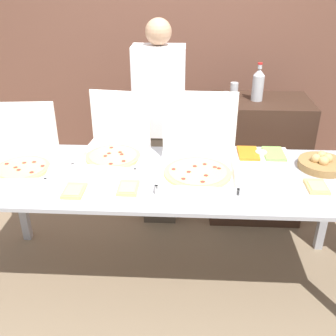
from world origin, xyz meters
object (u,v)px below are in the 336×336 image
Objects in this scene: pizza_box_far_right at (115,147)px; veggie_tray at (261,156)px; paper_plate_front_center at (317,187)px; soda_can_colored at (226,100)px; soda_bottle at (258,84)px; bread_basket at (322,163)px; pizza_box_near_right at (23,159)px; paper_plate_front_left at (128,189)px; paper_plate_front_right at (74,192)px; pizza_box_near_left at (198,160)px; soda_can_silver at (234,90)px; person_guest_cap at (159,125)px.

pizza_box_far_right reaches higher than veggie_tray.
paper_plate_front_center is 1.00m from soda_can_colored.
veggie_tray is at bearing -61.31° from soda_can_colored.
soda_can_colored is (-0.27, -0.21, -0.07)m from soda_bottle.
bread_basket is 2.48× the size of soda_can_colored.
pizza_box_near_right reaches higher than bread_basket.
paper_plate_front_left is at bearing -163.80° from bread_basket.
pizza_box_far_right is 3.97× the size of soda_can_colored.
veggie_tray is at bearing 162.39° from bread_basket.
paper_plate_front_right is (-0.16, -0.50, -0.06)m from pizza_box_far_right.
pizza_box_near_left is at bearing -172.85° from bread_basket.
paper_plate_front_left is 0.98m from veggie_tray.
pizza_box_far_right reaches higher than paper_plate_front_center.
soda_can_silver is (0.30, 0.91, 0.20)m from pizza_box_near_left.
pizza_box_far_right is at bearing 108.76° from paper_plate_front_left.
soda_can_silver is at bearing 72.54° from soda_can_colored.
pizza_box_near_right is 3.73× the size of soda_can_silver.
person_guest_cap is at bearing 66.99° from paper_plate_front_right.
paper_plate_front_right is (-1.44, -0.12, 0.00)m from paper_plate_front_center.
pizza_box_far_right is at bearing -148.33° from soda_bottle.
person_guest_cap is (-0.60, -0.21, -0.24)m from soda_can_silver.
pizza_box_far_right is 1.64× the size of soda_bottle.
veggie_tray is 0.54m from soda_can_colored.
paper_plate_front_left is 0.97m from person_guest_cap.
soda_can_silver is at bearing 73.51° from pizza_box_near_left.
soda_can_colored is at bearing 118.69° from veggie_tray.
pizza_box_near_right is at bearing -154.26° from soda_can_colored.
soda_can_silver reaches higher than paper_plate_front_center.
pizza_box_far_right is 0.48m from paper_plate_front_left.
soda_can_silver is 0.07× the size of person_guest_cap.
paper_plate_front_center is at bearing 4.94° from paper_plate_front_right.
pizza_box_near_left is at bearing -119.68° from soda_bottle.
paper_plate_front_left is at bearing -176.22° from paper_plate_front_center.
pizza_box_near_left is at bearing 31.61° from paper_plate_front_left.
bread_basket is at bearing 8.95° from pizza_box_near_left.
pizza_box_far_right is 1.27m from soda_bottle.
soda_bottle reaches higher than paper_plate_front_center.
bread_basket is 0.18× the size of person_guest_cap.
pizza_box_far_right is at bearing -150.62° from soda_can_colored.
soda_can_silver is (1.44, 0.93, 0.21)m from pizza_box_near_right.
paper_plate_front_left is at bearing 83.05° from person_guest_cap.
pizza_box_far_right is at bearing 176.25° from bread_basket.
paper_plate_front_right is at bearing -130.22° from soda_can_silver.
pizza_box_near_right is 1.73m from soda_can_silver.
paper_plate_front_center is 0.31m from bread_basket.
veggie_tray is at bearing 146.80° from person_guest_cap.
pizza_box_far_right is 1.60× the size of bread_basket.
soda_can_silver is (-0.52, 0.81, 0.25)m from bread_basket.
soda_can_colored is 0.57m from person_guest_cap.
pizza_box_far_right is 1.06× the size of pizza_box_near_right.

